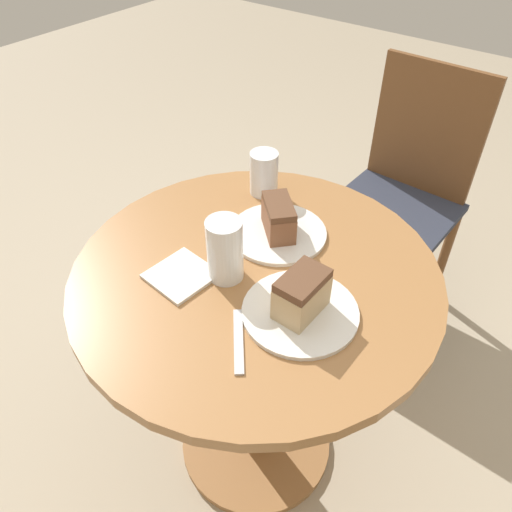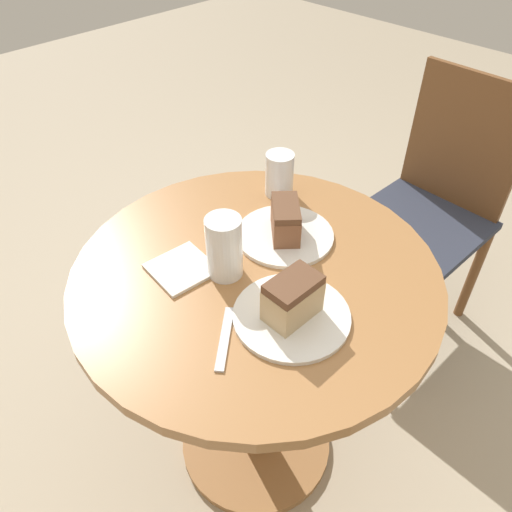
# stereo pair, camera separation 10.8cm
# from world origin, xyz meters

# --- Properties ---
(ground_plane) EXTENTS (8.00, 8.00, 0.00)m
(ground_plane) POSITION_xyz_m (0.00, 0.00, 0.00)
(ground_plane) COLOR tan
(table) EXTENTS (0.82, 0.82, 0.76)m
(table) POSITION_xyz_m (0.00, 0.00, 0.55)
(table) COLOR #9E6B3D
(table) RESTS_ON ground_plane
(chair) EXTENTS (0.43, 0.49, 0.93)m
(chair) POSITION_xyz_m (-0.00, 0.84, 0.48)
(chair) COLOR brown
(chair) RESTS_ON ground_plane
(plate_near) EXTENTS (0.24, 0.24, 0.01)m
(plate_near) POSITION_xyz_m (0.15, -0.05, 0.77)
(plate_near) COLOR silver
(plate_near) RESTS_ON table
(plate_far) EXTENTS (0.23, 0.23, 0.01)m
(plate_far) POSITION_xyz_m (-0.03, 0.13, 0.77)
(plate_far) COLOR silver
(plate_far) RESTS_ON table
(cake_slice_near) EXTENTS (0.07, 0.11, 0.09)m
(cake_slice_near) POSITION_xyz_m (0.15, -0.05, 0.82)
(cake_slice_near) COLOR tan
(cake_slice_near) RESTS_ON plate_near
(cake_slice_far) EXTENTS (0.13, 0.12, 0.08)m
(cake_slice_far) POSITION_xyz_m (-0.03, 0.13, 0.81)
(cake_slice_far) COLOR brown
(cake_slice_far) RESTS_ON plate_far
(glass_lemonade) EXTENTS (0.08, 0.08, 0.15)m
(glass_lemonade) POSITION_xyz_m (-0.04, -0.05, 0.82)
(glass_lemonade) COLOR silver
(glass_lemonade) RESTS_ON table
(glass_water) EXTENTS (0.07, 0.07, 0.12)m
(glass_water) POSITION_xyz_m (-0.17, 0.25, 0.81)
(glass_water) COLOR silver
(glass_water) RESTS_ON table
(napkin_stack) EXTENTS (0.14, 0.14, 0.01)m
(napkin_stack) POSITION_xyz_m (-0.12, -0.12, 0.77)
(napkin_stack) COLOR silver
(napkin_stack) RESTS_ON table
(fork) EXTENTS (0.11, 0.13, 0.00)m
(fork) POSITION_xyz_m (0.10, -0.18, 0.76)
(fork) COLOR silver
(fork) RESTS_ON table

